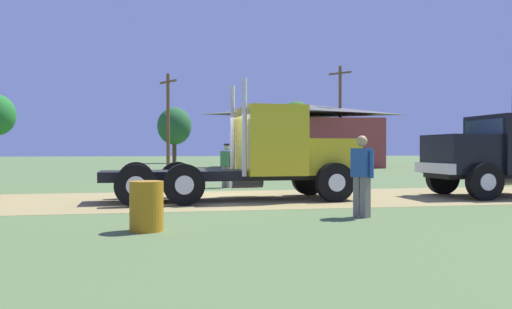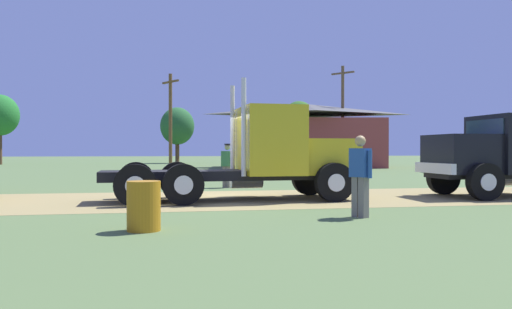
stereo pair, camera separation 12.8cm
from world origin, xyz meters
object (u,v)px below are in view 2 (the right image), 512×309
Objects in this scene: visitor_far_side at (227,164)px; shed_building at (307,137)px; visitor_walking_mid at (360,173)px; truck_foreground_white at (267,156)px; steel_barrel at (144,206)px; utility_pole_far at (343,114)px; truck_near_right at (510,157)px; utility_pole_near at (170,118)px.

shed_building is (9.44, 21.83, 1.62)m from visitor_far_side.
visitor_far_side is (-1.83, 9.22, -0.04)m from visitor_walking_mid.
truck_foreground_white is at bearing -82.81° from visitor_far_side.
shed_building is at bearing 71.69° from truck_foreground_white.
utility_pole_far is at bearing 64.26° from steel_barrel.
truck_foreground_white is 7.89m from truck_near_right.
visitor_far_side is at bearing 101.22° from visitor_walking_mid.
truck_near_right is at bearing -98.23° from utility_pole_far.
utility_pole_near reaches higher than visitor_far_side.
truck_foreground_white reaches higher than visitor_walking_mid.
visitor_walking_mid is 1.05× the size of visitor_far_side.
shed_building is 1.58× the size of utility_pole_far.
utility_pole_far is at bearing 65.70° from truck_foreground_white.
truck_foreground_white is at bearing 105.56° from visitor_walking_mid.
shed_building is (8.83, 26.68, 1.27)m from truck_foreground_white.
steel_barrel is at bearing -115.74° from utility_pole_far.
visitor_walking_mid is 4.78m from steel_barrel.
utility_pole_far reaches higher than truck_near_right.
visitor_far_side is 10.67m from steel_barrel.
truck_near_right is 9.98m from visitor_far_side.
visitor_far_side is 24.58m from utility_pole_far.
steel_barrel is at bearing -110.87° from shed_building.
visitor_walking_mid is at bearing -109.09° from utility_pole_far.
shed_building is at bearing 76.22° from visitor_walking_mid.
truck_near_right reaches higher than visitor_far_side.
shed_building reaches higher than steel_barrel.
shed_building is (12.24, 32.11, 2.11)m from steel_barrel.
utility_pole_near reaches higher than steel_barrel.
visitor_far_side is 0.13× the size of shed_building.
visitor_far_side is at bearing -83.98° from utility_pole_near.
utility_pole_near is (-2.00, 18.93, 2.88)m from visitor_far_side.
truck_near_right is (7.88, -0.38, -0.06)m from truck_foreground_white.
utility_pole_far is (14.28, 2.07, 0.68)m from utility_pole_near.
truck_near_right is 8.60× the size of steel_barrel.
truck_near_right is 4.37× the size of visitor_walking_mid.
visitor_far_side is at bearing -113.39° from shed_building.
utility_pole_near is (-2.61, 23.78, 2.53)m from truck_foreground_white.
steel_barrel is (-2.80, -10.28, -0.49)m from visitor_far_side.
utility_pole_near is 14.44m from utility_pole_far.
truck_near_right reaches higher than steel_barrel.
truck_foreground_white is at bearing 57.86° from steel_barrel.
utility_pole_far is at bearing 70.91° from visitor_walking_mid.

